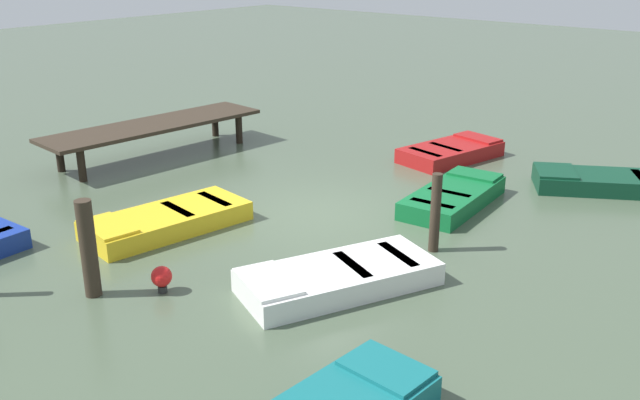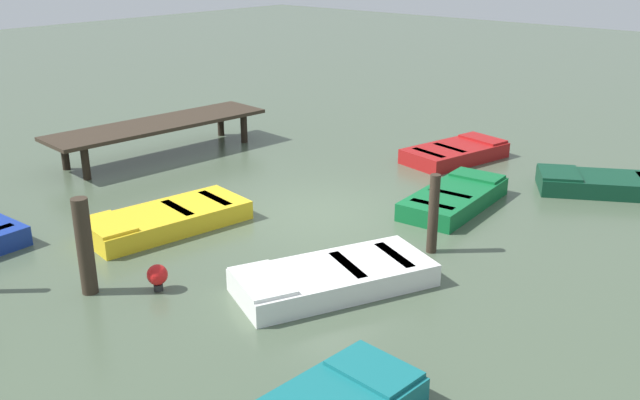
% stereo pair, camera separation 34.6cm
% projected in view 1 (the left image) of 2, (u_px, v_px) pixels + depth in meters
% --- Properties ---
extents(ground_plane, '(80.00, 80.00, 0.00)m').
position_uv_depth(ground_plane, '(320.00, 215.00, 15.42)').
color(ground_plane, '#475642').
extents(dock_segment, '(6.44, 2.20, 0.95)m').
position_uv_depth(dock_segment, '(154.00, 127.00, 19.38)').
color(dock_segment, '#33281E').
rests_on(dock_segment, ground_plane).
extents(rowboat_white, '(3.73, 2.71, 0.46)m').
position_uv_depth(rowboat_white, '(338.00, 277.00, 12.07)').
color(rowboat_white, silver).
rests_on(rowboat_white, ground_plane).
extents(rowboat_red, '(3.15, 2.00, 0.46)m').
position_uv_depth(rowboat_red, '(451.00, 152.00, 19.33)').
color(rowboat_red, maroon).
rests_on(rowboat_red, ground_plane).
extents(rowboat_dark_green, '(3.31, 4.29, 0.46)m').
position_uv_depth(rowboat_dark_green, '(623.00, 182.00, 16.84)').
color(rowboat_dark_green, '#0C3823').
rests_on(rowboat_dark_green, ground_plane).
extents(rowboat_green, '(3.21, 1.58, 0.46)m').
position_uv_depth(rowboat_green, '(454.00, 196.00, 15.91)').
color(rowboat_green, '#0F602D').
rests_on(rowboat_green, ground_plane).
extents(rowboat_yellow, '(3.55, 1.93, 0.46)m').
position_uv_depth(rowboat_yellow, '(166.00, 220.00, 14.54)').
color(rowboat_yellow, gold).
rests_on(rowboat_yellow, ground_plane).
extents(mooring_piling_far_right, '(0.28, 0.28, 1.72)m').
position_uv_depth(mooring_piling_far_right, '(88.00, 249.00, 11.62)').
color(mooring_piling_far_right, '#33281E').
rests_on(mooring_piling_far_right, ground_plane).
extents(mooring_piling_far_left, '(0.20, 0.20, 1.58)m').
position_uv_depth(mooring_piling_far_left, '(435.00, 213.00, 13.36)').
color(mooring_piling_far_left, '#33281E').
rests_on(mooring_piling_far_left, ground_plane).
extents(marker_buoy, '(0.36, 0.36, 0.48)m').
position_uv_depth(marker_buoy, '(162.00, 277.00, 11.91)').
color(marker_buoy, '#262626').
rests_on(marker_buoy, ground_plane).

